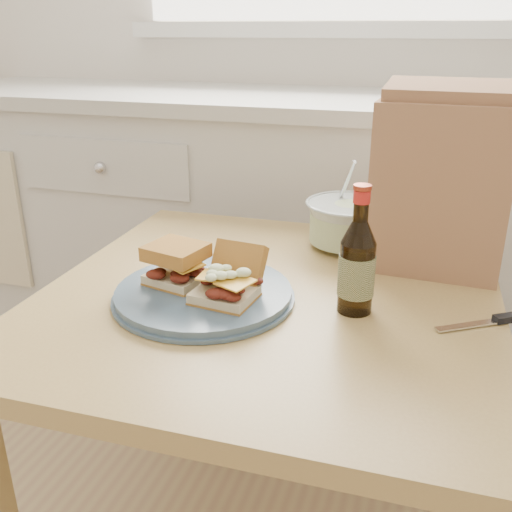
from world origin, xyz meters
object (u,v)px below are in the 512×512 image
(plate, at_px, (204,294))
(beer_bottle, at_px, (357,266))
(dining_table, at_px, (268,340))
(paper_bag, at_px, (440,187))
(coleslaw_bowl, at_px, (349,225))

(plate, distance_m, beer_bottle, 0.27)
(dining_table, distance_m, paper_bag, 0.44)
(plate, distance_m, paper_bag, 0.50)
(dining_table, xyz_separation_m, paper_bag, (0.28, 0.22, 0.26))
(coleslaw_bowl, distance_m, beer_bottle, 0.31)
(coleslaw_bowl, relative_size, paper_bag, 0.59)
(plate, bearing_deg, coleslaw_bowl, 59.57)
(dining_table, distance_m, plate, 0.16)
(plate, relative_size, paper_bag, 0.96)
(beer_bottle, relative_size, paper_bag, 0.67)
(coleslaw_bowl, xyz_separation_m, beer_bottle, (0.06, -0.30, 0.03))
(dining_table, xyz_separation_m, plate, (-0.10, -0.06, 0.11))
(paper_bag, bearing_deg, coleslaw_bowl, 163.93)
(dining_table, distance_m, coleslaw_bowl, 0.33)
(dining_table, distance_m, beer_bottle, 0.24)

